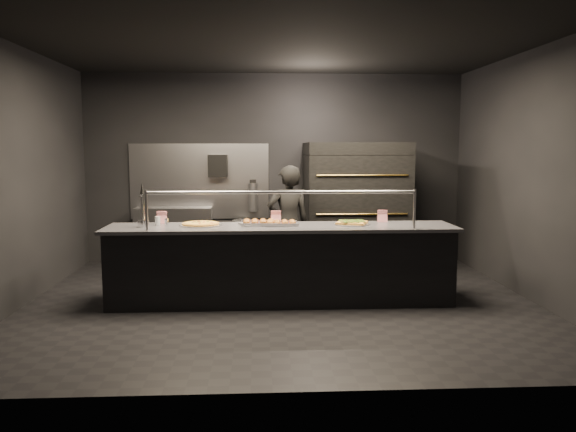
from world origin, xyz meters
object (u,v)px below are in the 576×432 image
object	(u,v)px
towel_dispenser	(218,166)
slider_tray_a	(259,223)
beer_tap	(143,214)
service_counter	(281,264)
slider_tray_b	(281,223)
pizza_oven	(355,205)
trash_bin	(246,243)
worker	(288,224)
round_pizza	(201,224)
prep_shelf	(174,236)
fire_extinguisher	(253,197)
square_pizza	(352,223)

from	to	relation	value
towel_dispenser	slider_tray_a	bearing A→B (deg)	-74.39
slider_tray_a	beer_tap	bearing A→B (deg)	-175.07
beer_tap	slider_tray_a	xyz separation A→B (m)	(1.34, 0.12, -0.12)
service_counter	slider_tray_b	distance (m)	0.48
slider_tray_a	slider_tray_b	world-z (taller)	slider_tray_a
pizza_oven	trash_bin	size ratio (longest dim) A/B	2.69
beer_tap	worker	distance (m)	2.06
pizza_oven	towel_dispenser	size ratio (longest dim) A/B	5.46
round_pizza	trash_bin	xyz separation A→B (m)	(0.49, 2.09, -0.58)
worker	prep_shelf	bearing A→B (deg)	-46.63
pizza_oven	fire_extinguisher	bearing A→B (deg)	162.11
round_pizza	slider_tray_a	world-z (taller)	slider_tray_a
fire_extinguisher	square_pizza	xyz separation A→B (m)	(1.20, -2.33, -0.12)
beer_tap	round_pizza	bearing A→B (deg)	9.76
slider_tray_b	square_pizza	bearing A→B (deg)	1.52
towel_dispenser	trash_bin	xyz separation A→B (m)	(0.44, -0.20, -1.20)
square_pizza	trash_bin	world-z (taller)	square_pizza
trash_bin	worker	world-z (taller)	worker
pizza_oven	beer_tap	size ratio (longest dim) A/B	3.69
towel_dispenser	pizza_oven	bearing A→B (deg)	-13.14
towel_dispenser	trash_bin	size ratio (longest dim) A/B	0.49
slider_tray_b	trash_bin	bearing A→B (deg)	102.14
fire_extinguisher	square_pizza	distance (m)	2.63
pizza_oven	square_pizza	world-z (taller)	pizza_oven
round_pizza	worker	bearing A→B (deg)	41.12
service_counter	towel_dispenser	bearing A→B (deg)	110.63
beer_tap	slider_tray_b	bearing A→B (deg)	2.10
towel_dispenser	trash_bin	world-z (taller)	towel_dispenser
worker	trash_bin	bearing A→B (deg)	-72.64
service_counter	fire_extinguisher	xyz separation A→B (m)	(-0.35, 2.40, 0.60)
square_pizza	worker	distance (m)	1.22
round_pizza	slider_tray_b	size ratio (longest dim) A/B	1.21
prep_shelf	fire_extinguisher	bearing A→B (deg)	3.66
service_counter	slider_tray_a	bearing A→B (deg)	158.97
trash_bin	worker	bearing A→B (deg)	-62.21
beer_tap	fire_extinguisher	bearing A→B (deg)	62.65
prep_shelf	fire_extinguisher	world-z (taller)	fire_extinguisher
service_counter	slider_tray_a	size ratio (longest dim) A/B	8.19
beer_tap	slider_tray_b	size ratio (longest dim) A/B	1.24
slider_tray_a	slider_tray_b	size ratio (longest dim) A/B	1.20
beer_tap	square_pizza	world-z (taller)	beer_tap
prep_shelf	slider_tray_b	bearing A→B (deg)	-54.91
beer_tap	square_pizza	bearing A→B (deg)	1.90
prep_shelf	service_counter	bearing A→B (deg)	-55.41
pizza_oven	square_pizza	xyz separation A→B (m)	(-0.35, -1.83, -0.03)
round_pizza	worker	size ratio (longest dim) A/B	0.31
towel_dispenser	beer_tap	xyz separation A→B (m)	(-0.70, -2.41, -0.48)
round_pizza	square_pizza	size ratio (longest dim) A/B	1.17
slider_tray_b	prep_shelf	bearing A→B (deg)	125.09
fire_extinguisher	worker	world-z (taller)	worker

